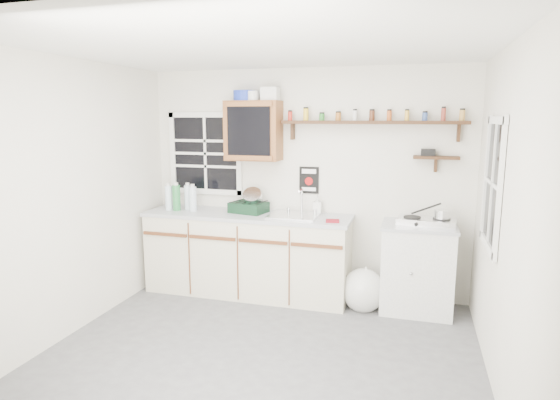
% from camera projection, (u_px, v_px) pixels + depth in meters
% --- Properties ---
extents(room, '(3.64, 3.24, 2.54)m').
position_uv_depth(room, '(259.00, 209.00, 3.73)').
color(room, '#4B4B4D').
rests_on(room, ground).
extents(main_cabinet, '(2.31, 0.63, 0.92)m').
position_uv_depth(main_cabinet, '(247.00, 254.00, 5.25)').
color(main_cabinet, beige).
rests_on(main_cabinet, floor).
extents(right_cabinet, '(0.73, 0.57, 0.91)m').
position_uv_depth(right_cabinet, '(417.00, 268.00, 4.78)').
color(right_cabinet, beige).
rests_on(right_cabinet, floor).
extents(sink, '(0.52, 0.44, 0.29)m').
position_uv_depth(sink, '(294.00, 215.00, 5.03)').
color(sink, silver).
rests_on(sink, main_cabinet).
extents(upper_cabinet, '(0.60, 0.32, 0.65)m').
position_uv_depth(upper_cabinet, '(253.00, 131.00, 5.14)').
color(upper_cabinet, brown).
rests_on(upper_cabinet, wall_back).
extents(upper_cabinet_clutter, '(0.51, 0.24, 0.14)m').
position_uv_depth(upper_cabinet_clutter, '(254.00, 95.00, 5.07)').
color(upper_cabinet_clutter, '#192FA7').
rests_on(upper_cabinet_clutter, upper_cabinet).
extents(spice_shelf, '(1.91, 0.18, 0.35)m').
position_uv_depth(spice_shelf, '(372.00, 122.00, 4.84)').
color(spice_shelf, black).
rests_on(spice_shelf, wall_back).
extents(secondary_shelf, '(0.45, 0.16, 0.24)m').
position_uv_depth(secondary_shelf, '(434.00, 157.00, 4.74)').
color(secondary_shelf, black).
rests_on(secondary_shelf, wall_back).
extents(warning_sign, '(0.22, 0.02, 0.30)m').
position_uv_depth(warning_sign, '(309.00, 180.00, 5.21)').
color(warning_sign, black).
rests_on(warning_sign, wall_back).
extents(window_back, '(0.93, 0.03, 0.98)m').
position_uv_depth(window_back, '(206.00, 154.00, 5.50)').
color(window_back, black).
rests_on(window_back, wall_back).
extents(window_right, '(0.03, 0.78, 1.08)m').
position_uv_depth(window_right, '(493.00, 184.00, 3.72)').
color(window_right, black).
rests_on(window_right, wall_back).
extents(water_bottles, '(0.38, 0.16, 0.32)m').
position_uv_depth(water_bottles, '(181.00, 198.00, 5.34)').
color(water_bottles, silver).
rests_on(water_bottles, main_cabinet).
extents(dish_rack, '(0.44, 0.36, 0.29)m').
position_uv_depth(dish_rack, '(250.00, 204.00, 5.22)').
color(dish_rack, black).
rests_on(dish_rack, main_cabinet).
extents(soap_bottle, '(0.09, 0.10, 0.20)m').
position_uv_depth(soap_bottle, '(317.00, 205.00, 5.16)').
color(soap_bottle, white).
rests_on(soap_bottle, main_cabinet).
extents(rag, '(0.16, 0.14, 0.02)m').
position_uv_depth(rag, '(333.00, 221.00, 4.77)').
color(rag, maroon).
rests_on(rag, main_cabinet).
extents(hotplate, '(0.59, 0.36, 0.08)m').
position_uv_depth(hotplate, '(427.00, 222.00, 4.65)').
color(hotplate, silver).
rests_on(hotplate, right_cabinet).
extents(saucepan, '(0.37, 0.21, 0.16)m').
position_uv_depth(saucepan, '(441.00, 214.00, 4.61)').
color(saucepan, silver).
rests_on(saucepan, hotplate).
extents(trash_bag, '(0.43, 0.39, 0.49)m').
position_uv_depth(trash_bag, '(363.00, 290.00, 4.83)').
color(trash_bag, silver).
rests_on(trash_bag, floor).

